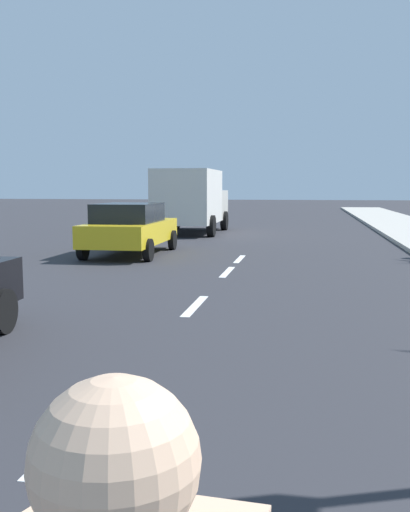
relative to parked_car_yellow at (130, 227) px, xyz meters
name	(u,v)px	position (x,y,z in m)	size (l,w,h in m)	color
ground_plane	(235,264)	(3.41, -1.63, -0.84)	(160.00, 160.00, 0.00)	#2D2D33
lane_stripe_2	(78,429)	(3.41, -12.46, -0.84)	(0.16, 1.80, 0.01)	white
lane_stripe_3	(195,306)	(3.41, -7.21, -0.84)	(0.16, 1.80, 0.01)	white
lane_stripe_4	(227,272)	(3.41, -3.10, -0.84)	(0.16, 1.80, 0.01)	white
lane_stripe_5	(240,259)	(3.41, -0.52, -0.84)	(0.16, 1.80, 0.01)	white
parked_car_yellow	(130,227)	(0.00, 0.00, 0.00)	(2.14, 4.58, 1.57)	gold
delivery_truck	(191,200)	(0.18, 8.56, 0.66)	(2.69, 6.25, 2.80)	beige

